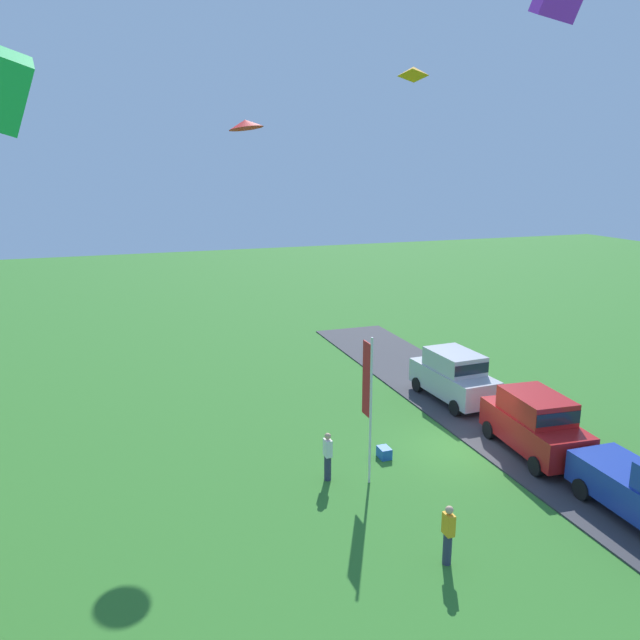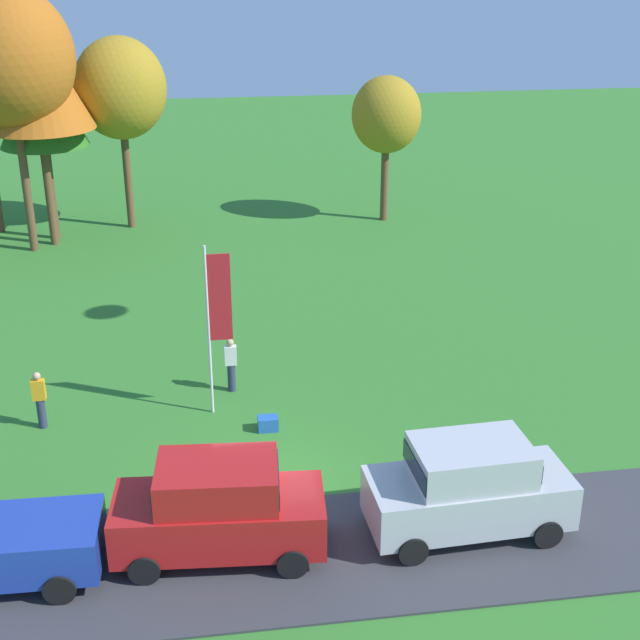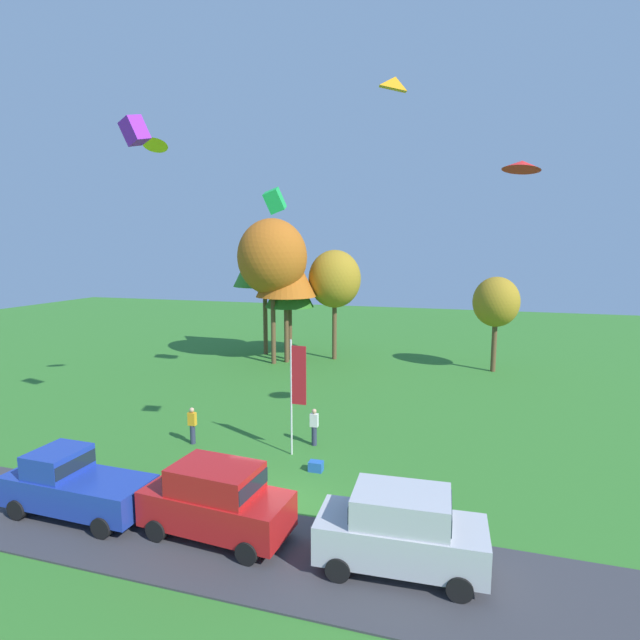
# 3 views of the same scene
# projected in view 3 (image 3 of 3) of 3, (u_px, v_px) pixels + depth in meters

# --- Properties ---
(ground_plane) EXTENTS (120.00, 120.00, 0.00)m
(ground_plane) POSITION_uv_depth(u_px,v_px,m) (279.00, 507.00, 17.26)
(ground_plane) COLOR #337528
(pavement_strip) EXTENTS (36.00, 4.40, 0.06)m
(pavement_strip) POSITION_uv_depth(u_px,v_px,m) (247.00, 549.00, 14.80)
(pavement_strip) COLOR #38383D
(pavement_strip) RESTS_ON ground
(car_pickup_by_flagpole) EXTENTS (5.05, 2.15, 2.14)m
(car_pickup_by_flagpole) POSITION_uv_depth(u_px,v_px,m) (74.00, 484.00, 16.61)
(car_pickup_by_flagpole) COLOR #1E389E
(car_pickup_by_flagpole) RESTS_ON ground
(car_suv_far_end) EXTENTS (4.73, 2.34, 2.28)m
(car_suv_far_end) POSITION_uv_depth(u_px,v_px,m) (216.00, 498.00, 15.27)
(car_suv_far_end) COLOR red
(car_suv_far_end) RESTS_ON ground
(car_suv_mid_row) EXTENTS (4.68, 2.22, 2.28)m
(car_suv_mid_row) POSITION_uv_depth(u_px,v_px,m) (401.00, 528.00, 13.65)
(car_suv_mid_row) COLOR #B7B7BC
(car_suv_mid_row) RESTS_ON ground
(person_beside_suv) EXTENTS (0.36, 0.24, 1.71)m
(person_beside_suv) POSITION_uv_depth(u_px,v_px,m) (192.00, 425.00, 22.73)
(person_beside_suv) COLOR #2D334C
(person_beside_suv) RESTS_ON ground
(person_watching_sky) EXTENTS (0.36, 0.24, 1.71)m
(person_watching_sky) POSITION_uv_depth(u_px,v_px,m) (314.00, 427.00, 22.55)
(person_watching_sky) COLOR #2D334C
(person_watching_sky) RESTS_ON ground
(tree_far_right) EXTENTS (5.18, 5.18, 10.93)m
(tree_far_right) POSITION_uv_depth(u_px,v_px,m) (264.00, 255.00, 40.99)
(tree_far_right) COLOR brown
(tree_far_right) RESTS_ON ground
(tree_center_back) EXTENTS (5.26, 5.26, 11.10)m
(tree_center_back) POSITION_uv_depth(u_px,v_px,m) (272.00, 257.00, 37.56)
(tree_center_back) COLOR brown
(tree_center_back) RESTS_ON ground
(tree_lone_near) EXTENTS (3.83, 3.83, 8.09)m
(tree_lone_near) POSITION_uv_depth(u_px,v_px,m) (289.00, 283.00, 39.19)
(tree_lone_near) COLOR brown
(tree_lone_near) RESTS_ON ground
(tree_left_of_center) EXTENTS (4.65, 4.65, 9.82)m
(tree_left_of_center) POSITION_uv_depth(u_px,v_px,m) (286.00, 267.00, 38.15)
(tree_left_of_center) COLOR brown
(tree_left_of_center) RESTS_ON ground
(tree_far_left) EXTENTS (4.14, 4.14, 8.75)m
(tree_far_left) POSITION_uv_depth(u_px,v_px,m) (335.00, 279.00, 39.39)
(tree_far_left) COLOR brown
(tree_far_left) RESTS_ON ground
(tree_right_of_center) EXTENTS (3.26, 3.26, 6.88)m
(tree_right_of_center) POSITION_uv_depth(u_px,v_px,m) (496.00, 302.00, 35.55)
(tree_right_of_center) COLOR brown
(tree_right_of_center) RESTS_ON ground
(flag_banner) EXTENTS (0.71, 0.08, 5.08)m
(flag_banner) POSITION_uv_depth(u_px,v_px,m) (296.00, 383.00, 21.13)
(flag_banner) COLOR silver
(flag_banner) RESTS_ON ground
(cooler_box) EXTENTS (0.56, 0.40, 0.40)m
(cooler_box) POSITION_uv_depth(u_px,v_px,m) (316.00, 466.00, 20.02)
(cooler_box) COLOR blue
(cooler_box) RESTS_ON ground
(kite_diamond_high_right) EXTENTS (1.21, 1.19, 0.58)m
(kite_diamond_high_right) POSITION_uv_depth(u_px,v_px,m) (395.00, 83.00, 14.93)
(kite_diamond_high_right) COLOR orange
(kite_box_near_flag) EXTENTS (1.21, 1.06, 1.34)m
(kite_box_near_flag) POSITION_uv_depth(u_px,v_px,m) (135.00, 131.00, 20.65)
(kite_box_near_flag) COLOR purple
(kite_delta_low_drifter) EXTENTS (1.54, 1.55, 0.78)m
(kite_delta_low_drifter) POSITION_uv_depth(u_px,v_px,m) (155.00, 143.00, 24.92)
(kite_delta_low_drifter) COLOR yellow
(kite_box_topmost) EXTENTS (1.42, 1.38, 1.73)m
(kite_box_topmost) POSITION_uv_depth(u_px,v_px,m) (275.00, 201.00, 30.19)
(kite_box_topmost) COLOR green
(kite_delta_high_left) EXTENTS (2.08, 2.08, 0.55)m
(kite_delta_high_left) POSITION_uv_depth(u_px,v_px,m) (522.00, 165.00, 19.21)
(kite_delta_high_left) COLOR red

